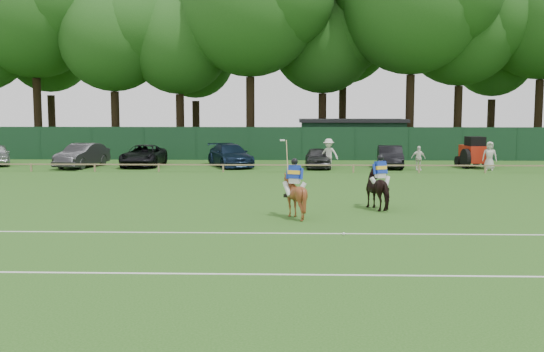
{
  "coord_description": "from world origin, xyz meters",
  "views": [
    {
      "loc": [
        1.28,
        -20.86,
        4.0
      ],
      "look_at": [
        0.5,
        3.0,
        1.4
      ],
      "focal_mm": 42.0,
      "sensor_mm": 36.0,
      "label": 1
    }
  ],
  "objects_px": {
    "spectator_mid": "(418,158)",
    "tractor": "(473,153)",
    "sedan_navy": "(230,155)",
    "suv_black": "(144,156)",
    "hatch_grey": "(318,158)",
    "horse_dark": "(380,189)",
    "utility_shed": "(352,138)",
    "horse_chestnut": "(294,196)",
    "estate_black": "(390,157)",
    "polo_ball": "(344,234)",
    "spectator_left": "(329,154)",
    "sedan_grey": "(82,155)",
    "spectator_right": "(490,156)"
  },
  "relations": [
    {
      "from": "horse_dark",
      "to": "spectator_left",
      "type": "distance_m",
      "value": 16.08
    },
    {
      "from": "sedan_navy",
      "to": "estate_black",
      "type": "distance_m",
      "value": 10.64
    },
    {
      "from": "horse_dark",
      "to": "spectator_mid",
      "type": "distance_m",
      "value": 16.18
    },
    {
      "from": "sedan_grey",
      "to": "estate_black",
      "type": "relative_size",
      "value": 1.1
    },
    {
      "from": "sedan_navy",
      "to": "utility_shed",
      "type": "distance_m",
      "value": 12.26
    },
    {
      "from": "horse_dark",
      "to": "hatch_grey",
      "type": "bearing_deg",
      "value": -108.26
    },
    {
      "from": "sedan_grey",
      "to": "estate_black",
      "type": "bearing_deg",
      "value": 11.89
    },
    {
      "from": "polo_ball",
      "to": "tractor",
      "type": "xyz_separation_m",
      "value": [
        10.32,
        22.58,
        0.93
      ]
    },
    {
      "from": "estate_black",
      "to": "spectator_mid",
      "type": "bearing_deg",
      "value": -43.96
    },
    {
      "from": "sedan_navy",
      "to": "spectator_left",
      "type": "height_order",
      "value": "spectator_left"
    },
    {
      "from": "suv_black",
      "to": "spectator_mid",
      "type": "height_order",
      "value": "spectator_mid"
    },
    {
      "from": "spectator_mid",
      "to": "spectator_left",
      "type": "bearing_deg",
      "value": 171.5
    },
    {
      "from": "sedan_navy",
      "to": "tractor",
      "type": "xyz_separation_m",
      "value": [
        16.13,
        -0.26,
        0.22
      ]
    },
    {
      "from": "utility_shed",
      "to": "horse_chestnut",
      "type": "bearing_deg",
      "value": -99.41
    },
    {
      "from": "horse_chestnut",
      "to": "spectator_mid",
      "type": "height_order",
      "value": "horse_chestnut"
    },
    {
      "from": "sedan_grey",
      "to": "horse_dark",
      "type": "bearing_deg",
      "value": -33.4
    },
    {
      "from": "estate_black",
      "to": "spectator_left",
      "type": "bearing_deg",
      "value": -158.56
    },
    {
      "from": "hatch_grey",
      "to": "spectator_right",
      "type": "xyz_separation_m",
      "value": [
        10.84,
        -1.08,
        0.24
      ]
    },
    {
      "from": "horse_dark",
      "to": "polo_ball",
      "type": "distance_m",
      "value": 5.55
    },
    {
      "from": "horse_dark",
      "to": "utility_shed",
      "type": "height_order",
      "value": "utility_shed"
    },
    {
      "from": "horse_dark",
      "to": "utility_shed",
      "type": "relative_size",
      "value": 0.22
    },
    {
      "from": "hatch_grey",
      "to": "spectator_left",
      "type": "height_order",
      "value": "spectator_left"
    },
    {
      "from": "horse_dark",
      "to": "hatch_grey",
      "type": "relative_size",
      "value": 0.47
    },
    {
      "from": "horse_chestnut",
      "to": "sedan_navy",
      "type": "bearing_deg",
      "value": -59.7
    },
    {
      "from": "suv_black",
      "to": "spectator_mid",
      "type": "distance_m",
      "value": 18.18
    },
    {
      "from": "horse_dark",
      "to": "horse_chestnut",
      "type": "distance_m",
      "value": 3.95
    },
    {
      "from": "hatch_grey",
      "to": "spectator_mid",
      "type": "xyz_separation_m",
      "value": [
        6.32,
        -1.31,
        0.1
      ]
    },
    {
      "from": "sedan_navy",
      "to": "polo_ball",
      "type": "height_order",
      "value": "sedan_navy"
    },
    {
      "from": "sedan_grey",
      "to": "spectator_mid",
      "type": "relative_size",
      "value": 3.12
    },
    {
      "from": "spectator_mid",
      "to": "sedan_navy",
      "type": "bearing_deg",
      "value": 166.76
    },
    {
      "from": "tractor",
      "to": "spectator_left",
      "type": "bearing_deg",
      "value": -179.45
    },
    {
      "from": "horse_chestnut",
      "to": "suv_black",
      "type": "bearing_deg",
      "value": -44.76
    },
    {
      "from": "spectator_left",
      "to": "spectator_right",
      "type": "relative_size",
      "value": 1.09
    },
    {
      "from": "polo_ball",
      "to": "utility_shed",
      "type": "bearing_deg",
      "value": 84.3
    },
    {
      "from": "hatch_grey",
      "to": "spectator_mid",
      "type": "distance_m",
      "value": 6.45
    },
    {
      "from": "horse_dark",
      "to": "horse_chestnut",
      "type": "height_order",
      "value": "horse_chestnut"
    },
    {
      "from": "spectator_right",
      "to": "suv_black",
      "type": "bearing_deg",
      "value": -173.7
    },
    {
      "from": "spectator_right",
      "to": "utility_shed",
      "type": "relative_size",
      "value": 0.22
    },
    {
      "from": "suv_black",
      "to": "tractor",
      "type": "bearing_deg",
      "value": -0.82
    },
    {
      "from": "spectator_right",
      "to": "spectator_mid",
      "type": "bearing_deg",
      "value": -165.82
    },
    {
      "from": "spectator_left",
      "to": "utility_shed",
      "type": "height_order",
      "value": "utility_shed"
    },
    {
      "from": "horse_chestnut",
      "to": "spectator_mid",
      "type": "distance_m",
      "value": 19.3
    },
    {
      "from": "polo_ball",
      "to": "horse_dark",
      "type": "bearing_deg",
      "value": 70.63
    },
    {
      "from": "spectator_mid",
      "to": "tractor",
      "type": "distance_m",
      "value": 4.39
    },
    {
      "from": "estate_black",
      "to": "tractor",
      "type": "xyz_separation_m",
      "value": [
        5.49,
        0.12,
        0.25
      ]
    },
    {
      "from": "hatch_grey",
      "to": "horse_dark",
      "type": "bearing_deg",
      "value": -84.51
    },
    {
      "from": "suv_black",
      "to": "spectator_right",
      "type": "bearing_deg",
      "value": -4.92
    },
    {
      "from": "sedan_grey",
      "to": "spectator_mid",
      "type": "height_order",
      "value": "sedan_grey"
    },
    {
      "from": "horse_chestnut",
      "to": "sedan_navy",
      "type": "relative_size",
      "value": 0.3
    },
    {
      "from": "sedan_grey",
      "to": "spectator_right",
      "type": "xyz_separation_m",
      "value": [
        26.47,
        -1.04,
        0.11
      ]
    }
  ]
}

